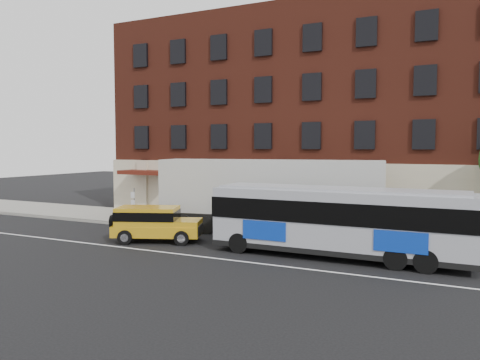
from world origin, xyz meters
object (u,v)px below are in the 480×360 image
at_px(sign_pole, 134,204).
at_px(shipping_container, 269,197).
at_px(city_bus, 338,219).
at_px(yellow_suv, 153,222).

relative_size(sign_pole, shipping_container, 0.18).
xyz_separation_m(city_bus, shipping_container, (-5.32, 4.47, 0.37)).
relative_size(yellow_suv, shipping_container, 0.38).
bearing_deg(shipping_container, yellow_suv, -132.91).
xyz_separation_m(city_bus, yellow_suv, (-10.08, -0.65, -0.72)).
xyz_separation_m(sign_pole, yellow_suv, (4.28, -3.67, -0.35)).
relative_size(sign_pole, yellow_suv, 0.49).
distance_m(sign_pole, yellow_suv, 5.65).
height_order(sign_pole, city_bus, city_bus).
relative_size(sign_pole, city_bus, 0.21).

